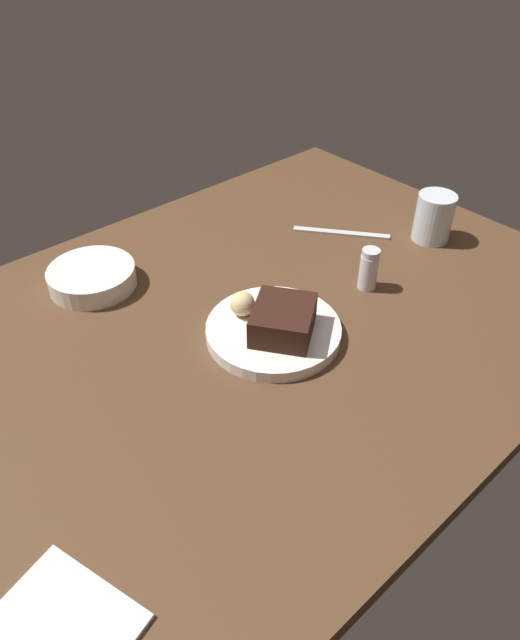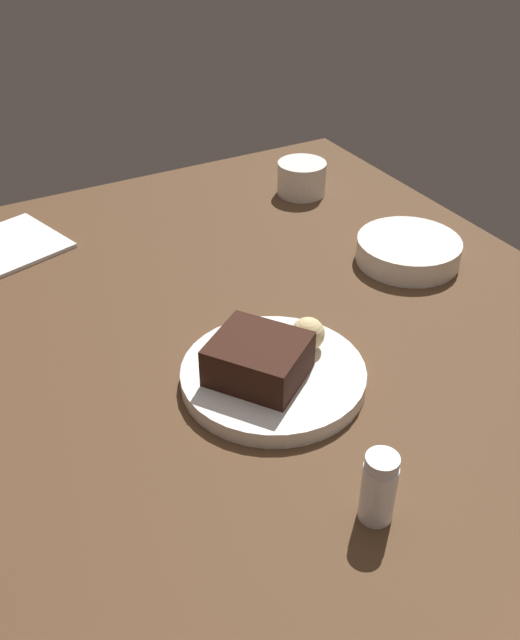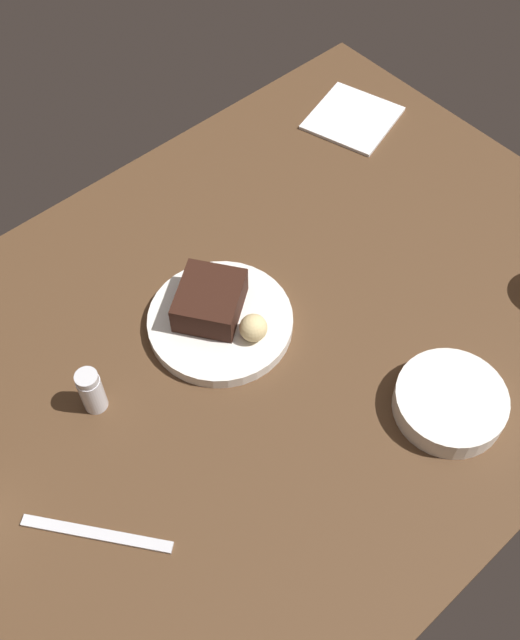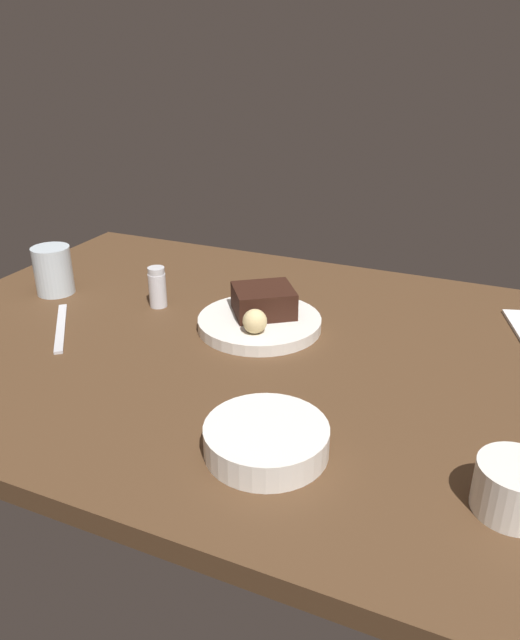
# 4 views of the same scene
# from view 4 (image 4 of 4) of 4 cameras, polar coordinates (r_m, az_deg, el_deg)

# --- Properties ---
(dining_table) EXTENTS (1.20, 0.84, 0.03)m
(dining_table) POSITION_cam_4_polar(r_m,az_deg,el_deg) (0.98, -0.49, -3.01)
(dining_table) COLOR #4C331E
(dining_table) RESTS_ON ground
(dessert_plate) EXTENTS (0.21, 0.21, 0.02)m
(dessert_plate) POSITION_cam_4_polar(r_m,az_deg,el_deg) (1.02, -0.04, -0.27)
(dessert_plate) COLOR white
(dessert_plate) RESTS_ON dining_table
(chocolate_cake_slice) EXTENTS (0.13, 0.13, 0.05)m
(chocolate_cake_slice) POSITION_cam_4_polar(r_m,az_deg,el_deg) (1.02, 0.34, 1.85)
(chocolate_cake_slice) COLOR black
(chocolate_cake_slice) RESTS_ON dessert_plate
(bread_roll) EXTENTS (0.04, 0.04, 0.04)m
(bread_roll) POSITION_cam_4_polar(r_m,az_deg,el_deg) (0.96, -0.70, -0.03)
(bread_roll) COLOR #DBC184
(bread_roll) RESTS_ON dessert_plate
(salt_shaker) EXTENTS (0.03, 0.03, 0.08)m
(salt_shaker) POSITION_cam_4_polar(r_m,az_deg,el_deg) (1.11, -9.76, 3.10)
(salt_shaker) COLOR silver
(salt_shaker) RESTS_ON dining_table
(water_glass) EXTENTS (0.07, 0.07, 0.09)m
(water_glass) POSITION_cam_4_polar(r_m,az_deg,el_deg) (1.22, -19.12, 4.50)
(water_glass) COLOR silver
(water_glass) RESTS_ON dining_table
(side_bowl) EXTENTS (0.15, 0.15, 0.04)m
(side_bowl) POSITION_cam_4_polar(r_m,az_deg,el_deg) (0.72, 0.60, -11.31)
(side_bowl) COLOR white
(side_bowl) RESTS_ON dining_table
(coffee_cup) EXTENTS (0.08, 0.08, 0.06)m
(coffee_cup) POSITION_cam_4_polar(r_m,az_deg,el_deg) (0.69, 23.11, -14.52)
(coffee_cup) COLOR silver
(coffee_cup) RESTS_ON dining_table
(butter_knife) EXTENTS (0.13, 0.16, 0.01)m
(butter_knife) POSITION_cam_4_polar(r_m,az_deg,el_deg) (1.07, -18.46, -0.67)
(butter_knife) COLOR silver
(butter_knife) RESTS_ON dining_table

